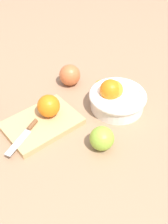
# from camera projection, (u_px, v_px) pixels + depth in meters

# --- Properties ---
(ground_plane) EXTENTS (2.40, 2.40, 0.00)m
(ground_plane) POSITION_uv_depth(u_px,v_px,m) (67.00, 113.00, 0.96)
(ground_plane) COLOR #997556
(bowl) EXTENTS (0.20, 0.20, 0.11)m
(bowl) POSITION_uv_depth(u_px,v_px,m) (116.00, 97.00, 0.95)
(bowl) COLOR white
(bowl) RESTS_ON ground_plane
(cutting_board) EXTENTS (0.25, 0.18, 0.02)m
(cutting_board) POSITION_uv_depth(u_px,v_px,m) (42.00, 123.00, 0.90)
(cutting_board) COLOR tan
(cutting_board) RESTS_ON ground_plane
(orange_on_board) EXTENTS (0.08, 0.08, 0.08)m
(orange_on_board) POSITION_uv_depth(u_px,v_px,m) (49.00, 106.00, 0.90)
(orange_on_board) COLOR orange
(orange_on_board) RESTS_ON cutting_board
(knife) EXTENTS (0.15, 0.07, 0.01)m
(knife) POSITION_uv_depth(u_px,v_px,m) (27.00, 132.00, 0.85)
(knife) COLOR silver
(knife) RESTS_ON cutting_board
(apple_back_center) EXTENTS (0.07, 0.07, 0.07)m
(apple_back_center) POSITION_uv_depth(u_px,v_px,m) (102.00, 138.00, 0.82)
(apple_back_center) COLOR #8EB738
(apple_back_center) RESTS_ON ground_plane
(apple_front_left) EXTENTS (0.08, 0.08, 0.08)m
(apple_front_left) POSITION_uv_depth(u_px,v_px,m) (70.00, 75.00, 1.05)
(apple_front_left) COLOR #CC6638
(apple_front_left) RESTS_ON ground_plane
(citrus_peel) EXTENTS (0.06, 0.06, 0.01)m
(citrus_peel) POSITION_uv_depth(u_px,v_px,m) (102.00, 82.00, 1.08)
(citrus_peel) COLOR orange
(citrus_peel) RESTS_ON ground_plane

